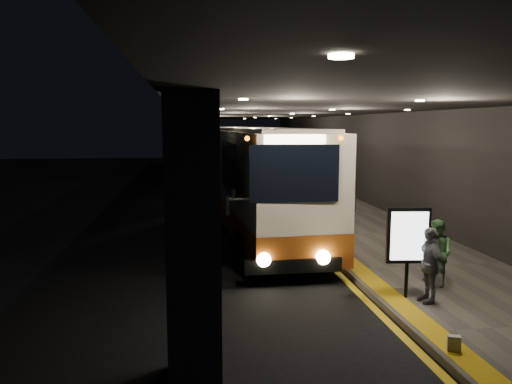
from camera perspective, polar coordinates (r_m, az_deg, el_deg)
ground at (r=15.99m, az=-2.05°, el=-6.45°), size 90.00×90.00×0.00m
lane_line_white at (r=20.79m, az=-8.42°, el=-3.20°), size 0.12×50.00×0.01m
kerb_stripe_yellow at (r=21.16m, az=2.90°, el=-2.94°), size 0.18×50.00×0.01m
sidewalk at (r=21.72m, az=9.14°, el=-2.56°), size 4.50×50.00×0.15m
tactile_strip at (r=21.23m, az=4.23°, el=-2.50°), size 0.50×50.00×0.01m
terminal_wall at (r=22.17m, az=14.90°, el=5.10°), size 0.10×50.00×6.00m
support_columns at (r=19.50m, az=-7.69°, el=2.61°), size 0.80×24.80×4.40m
canopy at (r=20.84m, az=3.40°, el=9.59°), size 9.00×50.00×0.40m
coach_main at (r=17.54m, az=0.33°, el=0.71°), size 3.06×11.94×3.69m
coach_second at (r=33.42m, az=-3.60°, el=3.97°), size 2.49×11.55×3.62m
coach_third at (r=44.63m, az=-4.85°, el=4.79°), size 2.41×10.99×3.45m
passenger_boarding at (r=15.99m, az=9.91°, el=-2.69°), size 0.64×0.77×1.81m
passenger_waiting_green at (r=12.46m, az=19.99°, el=-6.58°), size 0.66×0.86×1.57m
passenger_waiting_grey at (r=11.29m, az=19.16°, el=-7.87°), size 0.56×0.99×1.62m
bag_polka at (r=12.49m, az=19.84°, el=-9.46°), size 0.29×0.14×0.34m
bag_plain at (r=9.31m, az=21.68°, el=-15.78°), size 0.24×0.19×0.27m
info_sign at (r=11.29m, az=17.00°, el=-4.96°), size 0.95×0.22×2.00m
stanchion_post at (r=15.62m, az=8.66°, el=-4.03°), size 0.05×0.05×1.21m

